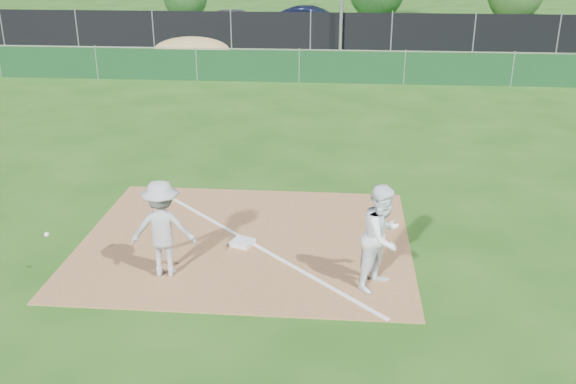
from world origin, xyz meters
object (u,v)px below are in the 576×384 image
object	(u,v)px
play_at_first	(162,229)
car_mid	(312,22)
car_right	(390,29)
runner	(382,237)
car_left	(238,22)
first_base	(242,242)

from	to	relation	value
play_at_first	car_mid	xyz separation A→B (m)	(1.02, 27.49, -0.01)
play_at_first	car_right	world-z (taller)	play_at_first
car_mid	car_right	distance (m)	4.30
car_right	runner	bearing A→B (deg)	-162.48
play_at_first	car_right	bearing A→B (deg)	78.93
play_at_first	car_left	size ratio (longest dim) A/B	0.52
first_base	car_left	size ratio (longest dim) A/B	0.08
first_base	play_at_first	distance (m)	1.80
play_at_first	runner	xyz separation A→B (m)	(3.52, -0.05, 0.03)
car_left	play_at_first	bearing A→B (deg)	175.82
runner	car_left	xyz separation A→B (m)	(-6.70, 27.70, -0.08)
car_right	play_at_first	bearing A→B (deg)	-169.84
car_left	car_mid	distance (m)	4.20
car_mid	first_base	bearing A→B (deg)	-171.76
play_at_first	car_mid	size ratio (longest dim) A/B	0.48
first_base	car_mid	xyz separation A→B (m)	(-0.08, 26.30, 0.77)
car_mid	car_right	world-z (taller)	car_mid
first_base	play_at_first	bearing A→B (deg)	-132.83
car_mid	runner	bearing A→B (deg)	-166.75
play_at_first	first_base	bearing A→B (deg)	47.17
car_left	car_right	world-z (taller)	car_left
play_at_first	runner	world-z (taller)	runner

